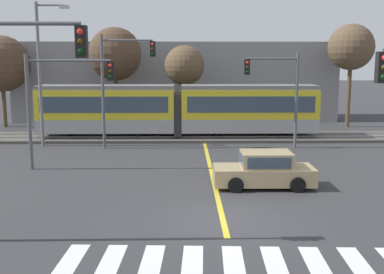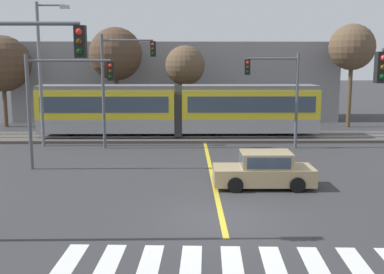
{
  "view_description": "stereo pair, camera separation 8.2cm",
  "coord_description": "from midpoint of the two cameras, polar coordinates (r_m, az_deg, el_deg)",
  "views": [
    {
      "loc": [
        -1.3,
        -15.65,
        5.42
      ],
      "look_at": [
        -0.92,
        7.42,
        1.6
      ],
      "focal_mm": 45.0,
      "sensor_mm": 36.0,
      "label": 1
    },
    {
      "loc": [
        -1.22,
        -15.65,
        5.42
      ],
      "look_at": [
        -0.92,
        7.42,
        1.6
      ],
      "focal_mm": 45.0,
      "sensor_mm": 36.0,
      "label": 2
    }
  ],
  "objects": [
    {
      "name": "crosswalk_stripe_2",
      "position": [
        13.15,
        -4.93,
        -14.97
      ],
      "size": [
        0.68,
        2.82,
        0.01
      ],
      "primitive_type": "cube",
      "rotation": [
        0.0,
        0.0,
        -0.04
      ],
      "color": "silver",
      "rests_on": "ground"
    },
    {
      "name": "track_bed",
      "position": [
        32.61,
        1.49,
        -0.01
      ],
      "size": [
        120.0,
        4.0,
        0.18
      ],
      "primitive_type": "cube",
      "color": "#4C4742",
      "rests_on": "ground"
    },
    {
      "name": "building_backdrop_far",
      "position": [
        43.18,
        -1.79,
        6.66
      ],
      "size": [
        27.43,
        6.0,
        6.72
      ],
      "primitive_type": "cube",
      "color": "gray",
      "rests_on": "ground"
    },
    {
      "name": "crosswalk_stripe_0",
      "position": [
        13.57,
        -14.5,
        -14.44
      ],
      "size": [
        0.68,
        2.82,
        0.01
      ],
      "primitive_type": "cube",
      "rotation": [
        0.0,
        0.0,
        -0.04
      ],
      "color": "silver",
      "rests_on": "ground"
    },
    {
      "name": "lane_centre_line",
      "position": [
        22.69,
        2.48,
        -4.42
      ],
      "size": [
        0.2,
        16.3,
        0.01
      ],
      "primitive_type": "cube",
      "color": "gold",
      "rests_on": "ground"
    },
    {
      "name": "crosswalk_stripe_5",
      "position": [
        13.2,
        9.97,
        -14.98
      ],
      "size": [
        0.68,
        2.82,
        0.01
      ],
      "primitive_type": "cube",
      "rotation": [
        0.0,
        0.0,
        -0.04
      ],
      "color": "silver",
      "rests_on": "ground"
    },
    {
      "name": "rail_near",
      "position": [
        31.88,
        1.54,
        0.03
      ],
      "size": [
        120.0,
        0.08,
        0.1
      ],
      "primitive_type": "cube",
      "color": "#939399",
      "rests_on": "track_bed"
    },
    {
      "name": "rail_far",
      "position": [
        33.3,
        1.44,
        0.43
      ],
      "size": [
        120.0,
        0.08,
        0.1
      ],
      "primitive_type": "cube",
      "color": "#939399",
      "rests_on": "track_bed"
    },
    {
      "name": "bare_tree_far_east",
      "position": [
        39.57,
        18.5,
        10.02
      ],
      "size": [
        3.54,
        3.54,
        7.99
      ],
      "color": "brown",
      "rests_on": "ground"
    },
    {
      "name": "bare_tree_east",
      "position": [
        36.87,
        -0.76,
        8.42
      ],
      "size": [
        3.03,
        3.03,
        6.34
      ],
      "color": "brown",
      "rests_on": "ground"
    },
    {
      "name": "crosswalk_stripe_4",
      "position": [
        13.09,
        5.03,
        -15.09
      ],
      "size": [
        0.68,
        2.82,
        0.01
      ],
      "primitive_type": "cube",
      "rotation": [
        0.0,
        0.0,
        -0.04
      ],
      "color": "silver",
      "rests_on": "ground"
    },
    {
      "name": "ground_plane",
      "position": [
        16.61,
        3.71,
        -9.66
      ],
      "size": [
        200.0,
        200.0,
        0.0
      ],
      "primitive_type": "plane",
      "color": "#333335"
    },
    {
      "name": "sedan_crossing",
      "position": [
        20.54,
        8.62,
        -4.0
      ],
      "size": [
        4.21,
        1.94,
        1.52
      ],
      "color": "tan",
      "rests_on": "ground"
    },
    {
      "name": "bare_tree_far_west",
      "position": [
        40.54,
        -21.5,
        8.08
      ],
      "size": [
        4.36,
        4.36,
        7.14
      ],
      "color": "brown",
      "rests_on": "ground"
    },
    {
      "name": "crosswalk_stripe_1",
      "position": [
        13.31,
        -9.8,
        -14.75
      ],
      "size": [
        0.68,
        2.82,
        0.01
      ],
      "primitive_type": "cube",
      "rotation": [
        0.0,
        0.0,
        -0.04
      ],
      "color": "silver",
      "rests_on": "ground"
    },
    {
      "name": "bare_tree_west",
      "position": [
        38.05,
        -8.96,
        9.67
      ],
      "size": [
        4.09,
        4.09,
        7.74
      ],
      "color": "brown",
      "rests_on": "ground"
    },
    {
      "name": "traffic_light_far_right",
      "position": [
        29.18,
        10.33,
        6.04
      ],
      "size": [
        3.25,
        0.38,
        5.7
      ],
      "color": "#515459",
      "rests_on": "ground"
    },
    {
      "name": "crosswalk_stripe_7",
      "position": [
        13.68,
        19.43,
        -14.49
      ],
      "size": [
        0.68,
        2.82,
        0.01
      ],
      "primitive_type": "cube",
      "rotation": [
        0.0,
        0.0,
        -0.04
      ],
      "color": "silver",
      "rests_on": "ground"
    },
    {
      "name": "traffic_light_near_left",
      "position": [
        14.77,
        -21.59,
        4.93
      ],
      "size": [
        3.75,
        0.38,
        6.71
      ],
      "color": "#515459",
      "rests_on": "ground"
    },
    {
      "name": "street_lamp_west",
      "position": [
        30.73,
        -17.21,
        8.03
      ],
      "size": [
        2.05,
        0.28,
        8.69
      ],
      "color": "slate",
      "rests_on": "ground"
    },
    {
      "name": "crosswalk_stripe_6",
      "position": [
        13.39,
        14.79,
        -14.78
      ],
      "size": [
        0.68,
        2.82,
        0.01
      ],
      "primitive_type": "cube",
      "rotation": [
        0.0,
        0.0,
        -0.04
      ],
      "color": "silver",
      "rests_on": "ground"
    },
    {
      "name": "light_rail_tram",
      "position": [
        32.32,
        -1.56,
        3.41
      ],
      "size": [
        18.5,
        2.64,
        3.43
      ],
      "color": "#9E9EA3",
      "rests_on": "track_bed"
    },
    {
      "name": "crosswalk_stripe_3",
      "position": [
        13.07,
        0.04,
        -15.08
      ],
      "size": [
        0.68,
        2.82,
        0.01
      ],
      "primitive_type": "cube",
      "rotation": [
        0.0,
        0.0,
        -0.04
      ],
      "color": "silver",
      "rests_on": "ground"
    },
    {
      "name": "traffic_light_mid_left",
      "position": [
        24.01,
        -15.35,
        5.19
      ],
      "size": [
        4.25,
        0.38,
        5.6
      ],
      "color": "#515459",
      "rests_on": "ground"
    },
    {
      "name": "traffic_light_far_left",
      "position": [
        28.96,
        -8.5,
        7.35
      ],
      "size": [
        3.25,
        0.38,
        6.77
      ],
      "color": "#515459",
      "rests_on": "ground"
    }
  ]
}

